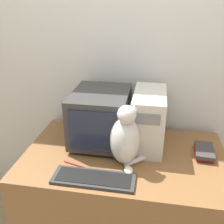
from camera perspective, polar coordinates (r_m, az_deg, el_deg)
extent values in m
cube|color=silver|center=(2.01, 4.75, 9.84)|extent=(7.00, 0.05, 2.50)
cube|color=brown|center=(2.02, 2.48, -18.34)|extent=(1.34, 0.82, 0.78)
cube|color=#333333|center=(1.92, -2.36, -5.91)|extent=(0.27, 0.27, 0.02)
cube|color=#333333|center=(1.83, -2.46, -0.83)|extent=(0.38, 0.45, 0.35)
cube|color=#1E2338|center=(1.63, -4.17, -4.26)|extent=(0.31, 0.01, 0.27)
cube|color=beige|center=(1.81, 7.96, -1.57)|extent=(0.21, 0.43, 0.39)
cube|color=slate|center=(1.57, 7.81, -1.58)|extent=(0.15, 0.01, 0.07)
cube|color=#2D2D2D|center=(1.56, -4.01, -14.27)|extent=(0.48, 0.16, 0.02)
cube|color=black|center=(1.55, -4.02, -13.97)|extent=(0.43, 0.13, 0.00)
ellipsoid|color=silver|center=(1.62, 2.80, -6.14)|extent=(0.24, 0.25, 0.32)
ellipsoid|color=beige|center=(1.57, 3.37, -8.26)|extent=(0.11, 0.09, 0.17)
sphere|color=silver|center=(1.50, 3.23, -0.56)|extent=(0.14, 0.14, 0.11)
cone|color=silver|center=(1.48, 2.48, 0.93)|extent=(0.04, 0.04, 0.03)
cone|color=silver|center=(1.49, 4.90, 1.10)|extent=(0.04, 0.04, 0.03)
ellipsoid|color=beige|center=(1.60, 3.59, -12.54)|extent=(0.07, 0.09, 0.04)
cylinder|color=silver|center=(1.69, 5.60, -10.35)|extent=(0.17, 0.16, 0.03)
cube|color=red|center=(1.86, 19.27, -8.47)|extent=(0.11, 0.16, 0.02)
cube|color=#383333|center=(1.84, 19.46, -7.90)|extent=(0.13, 0.21, 0.03)
cylinder|color=maroon|center=(1.69, -8.24, -11.19)|extent=(0.14, 0.05, 0.01)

